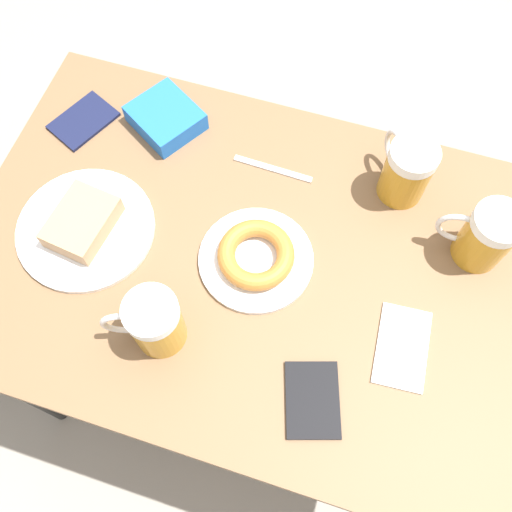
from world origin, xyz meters
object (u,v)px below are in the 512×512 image
(beer_mug_left, at_px, (154,322))
(fork, at_px, (273,169))
(blue_pouch, at_px, (166,118))
(passport_far_edge, at_px, (83,121))
(beer_mug_right, at_px, (406,170))
(passport_near_edge, at_px, (312,400))
(plate_with_donut, at_px, (258,259))
(plate_with_cake, at_px, (84,226))
(napkin_folded, at_px, (402,347))
(beer_mug_center, at_px, (486,236))

(beer_mug_left, distance_m, fork, 0.40)
(fork, distance_m, blue_pouch, 0.24)
(passport_far_edge, bearing_deg, fork, -89.10)
(beer_mug_right, bearing_deg, beer_mug_left, 140.91)
(beer_mug_right, distance_m, fork, 0.26)
(beer_mug_right, bearing_deg, passport_near_edge, 173.09)
(plate_with_donut, height_order, passport_far_edge, plate_with_donut)
(plate_with_cake, bearing_deg, napkin_folded, -94.19)
(plate_with_donut, xyz_separation_m, blue_pouch, (0.24, 0.27, 0.00))
(plate_with_cake, bearing_deg, plate_with_donut, -84.53)
(plate_with_donut, distance_m, beer_mug_right, 0.32)
(passport_near_edge, xyz_separation_m, blue_pouch, (0.45, 0.43, 0.02))
(beer_mug_left, height_order, beer_mug_right, same)
(fork, xyz_separation_m, blue_pouch, (0.04, 0.24, 0.02))
(passport_far_edge, bearing_deg, plate_with_cake, -154.23)
(napkin_folded, bearing_deg, plate_with_donut, 74.94)
(beer_mug_center, bearing_deg, napkin_folded, 157.89)
(fork, bearing_deg, blue_pouch, 80.68)
(beer_mug_center, relative_size, fork, 0.84)
(plate_with_cake, bearing_deg, fork, -51.60)
(passport_far_edge, height_order, blue_pouch, blue_pouch)
(blue_pouch, bearing_deg, plate_with_cake, 168.34)
(plate_with_donut, bearing_deg, passport_near_edge, -142.54)
(plate_with_donut, relative_size, napkin_folded, 1.40)
(passport_far_edge, bearing_deg, beer_mug_center, -93.86)
(beer_mug_center, xyz_separation_m, fork, (0.06, 0.40, -0.06))
(plate_with_cake, bearing_deg, passport_near_edge, -109.95)
(fork, bearing_deg, passport_near_edge, -154.94)
(beer_mug_left, xyz_separation_m, passport_near_edge, (-0.03, -0.28, -0.06))
(napkin_folded, bearing_deg, beer_mug_right, 12.70)
(napkin_folded, distance_m, passport_far_edge, 0.77)
(fork, bearing_deg, plate_with_donut, -170.90)
(blue_pouch, bearing_deg, fork, -99.32)
(plate_with_donut, height_order, napkin_folded, plate_with_donut)
(plate_with_cake, relative_size, beer_mug_right, 1.98)
(plate_with_cake, distance_m, beer_mug_left, 0.26)
(plate_with_cake, height_order, passport_far_edge, plate_with_cake)
(passport_far_edge, relative_size, blue_pouch, 0.89)
(plate_with_cake, height_order, plate_with_donut, plate_with_cake)
(passport_far_edge, bearing_deg, passport_near_edge, -124.11)
(plate_with_donut, xyz_separation_m, passport_near_edge, (-0.21, -0.16, -0.01))
(beer_mug_left, xyz_separation_m, blue_pouch, (0.42, 0.15, -0.04))
(blue_pouch, bearing_deg, passport_near_edge, -136.24)
(plate_with_cake, relative_size, passport_far_edge, 1.70)
(plate_with_donut, xyz_separation_m, fork, (0.20, 0.03, -0.02))
(beer_mug_left, bearing_deg, fork, -13.10)
(passport_near_edge, xyz_separation_m, passport_far_edge, (0.40, 0.60, 0.00))
(beer_mug_center, bearing_deg, blue_pouch, 81.14)
(napkin_folded, bearing_deg, beer_mug_center, -22.11)
(beer_mug_center, xyz_separation_m, beer_mug_right, (0.09, 0.16, 0.00))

